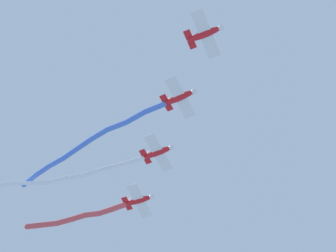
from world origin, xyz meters
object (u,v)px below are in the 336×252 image
(airplane_lead, at_px, (205,34))
(airplane_slot, at_px, (139,200))
(airplane_left_wing, at_px, (180,97))
(airplane_right_wing, at_px, (158,152))

(airplane_lead, height_order, airplane_slot, airplane_slot)
(airplane_left_wing, relative_size, airplane_slot, 1.01)
(airplane_lead, bearing_deg, airplane_right_wing, 131.04)
(airplane_lead, relative_size, airplane_slot, 1.01)
(airplane_lead, distance_m, airplane_left_wing, 10.36)
(airplane_lead, relative_size, airplane_left_wing, 0.99)
(airplane_left_wing, height_order, airplane_right_wing, airplane_right_wing)
(airplane_lead, xyz_separation_m, airplane_slot, (27.23, -15.01, 0.75))
(airplane_left_wing, xyz_separation_m, airplane_right_wing, (9.08, -5.01, 0.25))
(airplane_right_wing, xyz_separation_m, airplane_slot, (9.08, -5.01, 0.25))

